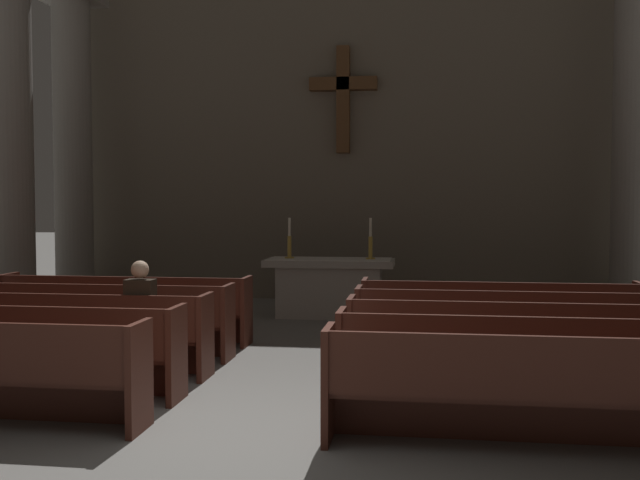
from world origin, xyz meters
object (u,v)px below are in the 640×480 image
pew_left_row_2 (10,349)px  pew_right_row_5 (499,317)px  pew_left_row_4 (94,319)px  column_left_third (10,144)px  candlestick_right (370,246)px  pew_right_row_2 (531,365)px  column_left_fourth (73,153)px  pew_right_row_4 (507,329)px  pew_right_row_3 (518,345)px  candlestick_left (289,245)px  lone_worshipper (143,315)px  column_right_fourth (634,148)px  pew_left_row_5 (124,309)px  pew_right_row_1 (549,392)px  pew_left_row_3 (57,333)px  altar (330,286)px

pew_left_row_2 → pew_right_row_5: size_ratio=1.00×
pew_left_row_2 → pew_left_row_4: 1.91m
column_left_third → candlestick_right: bearing=8.8°
pew_right_row_2 → column_left_fourth: size_ratio=0.59×
pew_right_row_4 → pew_right_row_3: bearing=-90.0°
candlestick_left → lone_worshipper: bearing=-100.5°
column_right_fourth → candlestick_left: column_right_fourth is taller
pew_left_row_2 → column_left_third: bearing=120.5°
pew_right_row_5 → pew_left_row_2: bearing=-150.8°
pew_right_row_2 → lone_worshipper: bearing=166.4°
pew_left_row_4 → candlestick_left: (1.87, 3.63, 0.76)m
pew_right_row_2 → candlestick_left: size_ratio=5.10×
pew_left_row_4 → column_left_fourth: 6.13m
pew_left_row_4 → pew_right_row_5: size_ratio=1.00×
lone_worshipper → pew_right_row_3: bearing=-0.5°
pew_left_row_2 → pew_left_row_5: same height
column_left_third → pew_right_row_2: bearing=-30.4°
column_left_fourth → column_right_fourth: same height
column_right_fourth → candlestick_left: size_ratio=8.66×
column_left_fourth → column_right_fourth: (10.56, 0.00, 0.00)m
pew_left_row_4 → candlestick_left: size_ratio=5.10×
pew_left_row_5 → pew_right_row_5: (5.13, 0.00, 0.00)m
pew_left_row_5 → pew_right_row_5: 5.13m
pew_right_row_4 → pew_right_row_5: 0.96m
pew_right_row_3 → pew_right_row_5: same height
pew_right_row_1 → pew_right_row_4: size_ratio=1.00×
pew_right_row_2 → candlestick_right: (-1.87, 5.54, 0.76)m
column_left_third → column_right_fourth: same height
pew_left_row_3 → column_left_third: column_left_third is taller
pew_left_row_3 → pew_right_row_5: (5.13, 1.91, 0.00)m
candlestick_right → column_left_third: bearing=-171.2°
pew_right_row_3 → lone_worshipper: bearing=179.5°
pew_left_row_5 → lone_worshipper: size_ratio=2.70×
pew_right_row_4 → pew_right_row_5: same height
column_left_third → column_left_fourth: 2.21m
pew_left_row_2 → pew_right_row_2: 5.13m
pew_left_row_5 → column_right_fourth: column_right_fourth is taller
pew_right_row_4 → candlestick_left: size_ratio=5.10×
pew_left_row_4 → pew_right_row_2: same height
pew_right_row_5 → altar: bearing=133.9°
pew_left_row_2 → altar: size_ratio=1.62×
pew_left_row_3 → pew_left_row_5: same height
pew_left_row_3 → candlestick_left: bearing=67.8°
pew_left_row_3 → pew_right_row_4: size_ratio=1.00×
pew_right_row_4 → column_left_fourth: size_ratio=0.59×
pew_right_row_3 → altar: size_ratio=1.62×
altar → lone_worshipper: 4.80m
pew_right_row_2 → column_left_fourth: column_left_fourth is taller
altar → pew_left_row_3: bearing=-119.3°
pew_left_row_5 → column_left_fourth: column_left_fourth is taller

